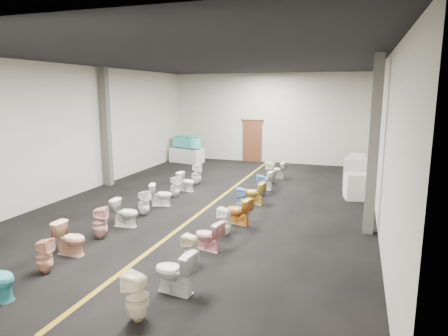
{
  "coord_description": "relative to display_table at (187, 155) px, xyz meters",
  "views": [
    {
      "loc": [
        4.36,
        -12.0,
        3.59
      ],
      "look_at": [
        -0.02,
        1.0,
        0.95
      ],
      "focal_mm": 32.0,
      "sensor_mm": 36.0,
      "label": 1
    }
  ],
  "objects": [
    {
      "name": "floor",
      "position": [
        3.93,
        -6.6,
        -0.37
      ],
      "size": [
        16.0,
        16.0,
        0.0
      ],
      "primitive_type": "plane",
      "color": "black",
      "rests_on": "ground"
    },
    {
      "name": "ceiling",
      "position": [
        3.93,
        -6.6,
        4.13
      ],
      "size": [
        16.0,
        16.0,
        0.0
      ],
      "primitive_type": "plane",
      "rotation": [
        3.14,
        0.0,
        0.0
      ],
      "color": "black",
      "rests_on": "ground"
    },
    {
      "name": "wall_back",
      "position": [
        3.93,
        1.4,
        1.88
      ],
      "size": [
        10.0,
        0.0,
        10.0
      ],
      "primitive_type": "plane",
      "rotation": [
        1.57,
        0.0,
        0.0
      ],
      "color": "#BBB4A0",
      "rests_on": "ground"
    },
    {
      "name": "wall_front",
      "position": [
        3.93,
        -14.6,
        1.88
      ],
      "size": [
        10.0,
        0.0,
        10.0
      ],
      "primitive_type": "plane",
      "rotation": [
        -1.57,
        0.0,
        0.0
      ],
      "color": "#BBB4A0",
      "rests_on": "ground"
    },
    {
      "name": "wall_left",
      "position": [
        -1.07,
        -6.6,
        1.88
      ],
      "size": [
        0.0,
        16.0,
        16.0
      ],
      "primitive_type": "plane",
      "rotation": [
        1.57,
        0.0,
        1.57
      ],
      "color": "#BBB4A0",
      "rests_on": "ground"
    },
    {
      "name": "wall_right",
      "position": [
        8.93,
        -6.6,
        1.88
      ],
      "size": [
        0.0,
        16.0,
        16.0
      ],
      "primitive_type": "plane",
      "rotation": [
        1.57,
        0.0,
        -1.57
      ],
      "color": "#BBB4A0",
      "rests_on": "ground"
    },
    {
      "name": "aisle_stripe",
      "position": [
        3.93,
        -6.6,
        -0.36
      ],
      "size": [
        0.12,
        15.6,
        0.01
      ],
      "primitive_type": "cube",
      "color": "#846413",
      "rests_on": "floor"
    },
    {
      "name": "back_door",
      "position": [
        3.13,
        1.34,
        0.68
      ],
      "size": [
        1.0,
        0.1,
        2.1
      ],
      "primitive_type": "cube",
      "color": "#562D19",
      "rests_on": "floor"
    },
    {
      "name": "door_frame",
      "position": [
        3.13,
        1.35,
        1.75
      ],
      "size": [
        1.15,
        0.08,
        0.1
      ],
      "primitive_type": "cube",
      "color": "#331C11",
      "rests_on": "back_door"
    },
    {
      "name": "column_left",
      "position": [
        -0.82,
        -5.6,
        1.88
      ],
      "size": [
        0.25,
        0.25,
        4.5
      ],
      "primitive_type": "cube",
      "color": "#59544C",
      "rests_on": "floor"
    },
    {
      "name": "column_right",
      "position": [
        8.68,
        -8.1,
        1.88
      ],
      "size": [
        0.25,
        0.25,
        4.5
      ],
      "primitive_type": "cube",
      "color": "#59544C",
      "rests_on": "floor"
    },
    {
      "name": "display_table",
      "position": [
        0.0,
        0.0,
        0.0
      ],
      "size": [
        1.77,
        1.1,
        0.74
      ],
      "primitive_type": "cube",
      "rotation": [
        0.0,
        0.0,
        -0.17
      ],
      "color": "silver",
      "rests_on": "floor"
    },
    {
      "name": "bathtub",
      "position": [
        -0.0,
        0.0,
        0.7
      ],
      "size": [
        1.75,
        1.16,
        0.55
      ],
      "rotation": [
        0.0,
        0.0,
        -0.43
      ],
      "color": "#45C8C5",
      "rests_on": "display_table"
    },
    {
      "name": "appliance_crate_a",
      "position": [
        8.33,
        -4.75,
        0.07
      ],
      "size": [
        0.82,
        0.82,
        0.88
      ],
      "primitive_type": "cube",
      "rotation": [
        0.0,
        0.0,
        0.22
      ],
      "color": "silver",
      "rests_on": "floor"
    },
    {
      "name": "appliance_crate_b",
      "position": [
        8.33,
        -3.36,
        0.22
      ],
      "size": [
        0.92,
        0.92,
        1.18
      ],
      "primitive_type": "cube",
      "rotation": [
        0.0,
        0.0,
        -0.07
      ],
      "color": "beige",
      "rests_on": "floor"
    },
    {
      "name": "appliance_crate_c",
      "position": [
        8.33,
        -1.88,
        0.02
      ],
      "size": [
        0.91,
        0.91,
        0.78
      ],
      "primitive_type": "cube",
      "rotation": [
        0.0,
        0.0,
        -0.41
      ],
      "color": "beige",
      "rests_on": "floor"
    },
    {
      "name": "appliance_crate_d",
      "position": [
        8.33,
        -0.54,
        0.09
      ],
      "size": [
        0.72,
        0.72,
        0.92
      ],
      "primitive_type": "cube",
      "rotation": [
        0.0,
        0.0,
        -0.12
      ],
      "color": "white",
      "rests_on": "floor"
    },
    {
      "name": "toilet_left_1",
      "position": [
        2.49,
        -12.65,
        -0.01
      ],
      "size": [
        0.38,
        0.37,
        0.72
      ],
      "primitive_type": "imported",
      "rotation": [
        0.0,
        0.0,
        1.72
      ],
      "color": "#DF9F82",
      "rests_on": "floor"
    },
    {
      "name": "toilet_left_2",
      "position": [
        2.35,
        -11.71,
        0.01
      ],
      "size": [
        0.75,
        0.44,
        0.75
      ],
      "primitive_type": "imported",
      "rotation": [
        0.0,
        0.0,
        1.55
      ],
      "color": "#EFB391",
      "rests_on": "floor"
    },
    {
      "name": "toilet_left_3",
      "position": [
        2.38,
        -10.67,
        0.04
      ],
      "size": [
        0.48,
        0.47,
        0.81
      ],
      "primitive_type": "imported",
      "rotation": [
        0.0,
        0.0,
        1.93
      ],
      "color": "#DA9D98",
      "rests_on": "floor"
    },
    {
      "name": "toilet_left_4",
      "position": [
        2.46,
        -9.66,
        0.01
      ],
      "size": [
        0.76,
        0.46,
        0.75
      ],
      "primitive_type": "imported",
      "rotation": [
        0.0,
        0.0,
        1.63
      ],
      "color": "silver",
      "rests_on": "floor"
    },
    {
      "name": "toilet_left_5",
      "position": [
        2.45,
        -8.65,
        0.01
      ],
      "size": [
        0.42,
        0.42,
        0.75
      ],
      "primitive_type": "imported",
      "rotation": [
        0.0,
        0.0,
        1.31
      ],
      "color": "white",
      "rests_on": "floor"
    },
    {
      "name": "toilet_left_6",
      "position": [
        2.45,
        -7.57,
        -0.01
      ],
      "size": [
        0.79,
        0.59,
        0.72
      ],
      "primitive_type": "imported",
      "rotation": [
        0.0,
        0.0,
        1.86
      ],
      "color": "white",
      "rests_on": "floor"
    },
    {
      "name": "toilet_left_7",
      "position": [
        2.42,
        -6.48,
        0.0
      ],
      "size": [
        0.44,
        0.43,
        0.74
      ],
      "primitive_type": "imported",
      "rotation": [
        0.0,
        0.0,
        1.19
      ],
      "color": "white",
      "rests_on": "floor"
    },
    {
      "name": "toilet_left_8",
      "position": [
        2.44,
        -5.56,
        -0.02
      ],
      "size": [
        0.74,
        0.51,
        0.69
      ],
      "primitive_type": "imported",
      "rotation": [
        0.0,
        0.0,
        1.38
      ],
      "color": "white",
      "rests_on": "floor"
    },
    {
      "name": "toilet_left_9",
      "position": [
        2.41,
        -4.53,
        0.05
      ],
      "size": [
        0.45,
        0.44,
        0.85
      ],
      "primitive_type": "imported",
      "rotation": [
        0.0,
        0.0,
        1.73
      ],
      "color": "white",
      "rests_on": "floor"
    },
    {
      "name": "toilet_right_0",
      "position": [
        5.14,
        -13.56,
        0.04
      ],
      "size": [
        0.39,
        0.38,
        0.81
      ],
      "primitive_type": "imported",
      "rotation": [
        0.0,
        0.0,
        -1.61
      ],
      "color": "beige",
      "rests_on": "floor"
    },
    {
      "name": "toilet_right_1",
      "position": [
        5.31,
        -12.54,
        0.04
      ],
      "size": [
        0.84,
        0.55,
        0.81
      ],
      "primitive_type": "imported",
      "rotation": [
        0.0,
        0.0,
        -1.7
      ],
      "color": "silver",
      "rests_on": "floor"
    },
    {
      "name": "toilet_right_2",
      "position": [
        5.17,
        -11.46,
        -0.02
      ],
      "size": [
        0.36,
        0.35,
        0.71
      ],
      "primitive_type": "imported",
      "rotation": [
        0.0,
        0.0,
        -1.68
      ],
      "color": "beige",
      "rests_on": "floor"
    },
    {
      "name": "toilet_right_3",
      "position": [
        5.18,
        -10.5,
        -0.02
      ],
      "size": [
        0.75,
        0.53,
        0.69
      ],
      "primitive_type": "imported",
      "rotation": [
        0.0,
        0.0,
        -1.79
      ],
      "color": "#F4A4AA",
      "rests_on": "floor"
    },
    {
      "name": "toilet_right_4",
      "position": [
        5.23,
        -9.45,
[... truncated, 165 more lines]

